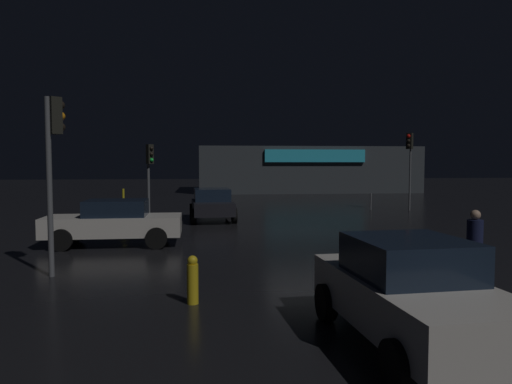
{
  "coord_description": "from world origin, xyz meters",
  "views": [
    {
      "loc": [
        -3.68,
        -18.03,
        2.71
      ],
      "look_at": [
        -1.22,
        4.21,
        1.31
      ],
      "focal_mm": 33.5,
      "sensor_mm": 36.0,
      "label": 1
    }
  ],
  "objects_px": {
    "store_building": "(303,169)",
    "car_crossing": "(212,204)",
    "traffic_signal_opposite": "(53,146)",
    "traffic_signal_main": "(150,164)",
    "car_near": "(410,292)",
    "fire_hydrant": "(193,280)",
    "traffic_signal_cross_left": "(410,151)",
    "pedestrian": "(475,242)",
    "car_far": "(114,222)"
  },
  "relations": [
    {
      "from": "store_building",
      "to": "car_crossing",
      "type": "height_order",
      "value": "store_building"
    },
    {
      "from": "store_building",
      "to": "traffic_signal_opposite",
      "type": "relative_size",
      "value": 4.63
    },
    {
      "from": "traffic_signal_main",
      "to": "car_near",
      "type": "bearing_deg",
      "value": -72.8
    },
    {
      "from": "car_crossing",
      "to": "traffic_signal_main",
      "type": "bearing_deg",
      "value": 135.03
    },
    {
      "from": "traffic_signal_opposite",
      "to": "fire_hydrant",
      "type": "xyz_separation_m",
      "value": [
        3.29,
        -2.64,
        -2.62
      ]
    },
    {
      "from": "traffic_signal_cross_left",
      "to": "pedestrian",
      "type": "distance_m",
      "value": 16.84
    },
    {
      "from": "car_far",
      "to": "car_near",
      "type": "bearing_deg",
      "value": -57.24
    },
    {
      "from": "traffic_signal_cross_left",
      "to": "traffic_signal_opposite",
      "type": "bearing_deg",
      "value": -137.24
    },
    {
      "from": "store_building",
      "to": "car_near",
      "type": "height_order",
      "value": "store_building"
    },
    {
      "from": "car_crossing",
      "to": "fire_hydrant",
      "type": "relative_size",
      "value": 4.2
    },
    {
      "from": "pedestrian",
      "to": "car_crossing",
      "type": "bearing_deg",
      "value": 113.89
    },
    {
      "from": "traffic_signal_main",
      "to": "car_crossing",
      "type": "bearing_deg",
      "value": -44.97
    },
    {
      "from": "traffic_signal_opposite",
      "to": "pedestrian",
      "type": "xyz_separation_m",
      "value": [
        9.43,
        -1.92,
        -2.12
      ]
    },
    {
      "from": "traffic_signal_main",
      "to": "car_near",
      "type": "xyz_separation_m",
      "value": [
        5.83,
        -18.83,
        -1.82
      ]
    },
    {
      "from": "traffic_signal_cross_left",
      "to": "car_near",
      "type": "relative_size",
      "value": 1.07
    },
    {
      "from": "car_crossing",
      "to": "fire_hydrant",
      "type": "xyz_separation_m",
      "value": [
        -0.61,
        -13.2,
        -0.32
      ]
    },
    {
      "from": "car_crossing",
      "to": "pedestrian",
      "type": "height_order",
      "value": "pedestrian"
    },
    {
      "from": "pedestrian",
      "to": "car_near",
      "type": "bearing_deg",
      "value": -132.51
    },
    {
      "from": "store_building",
      "to": "traffic_signal_main",
      "type": "height_order",
      "value": "store_building"
    },
    {
      "from": "store_building",
      "to": "traffic_signal_main",
      "type": "bearing_deg",
      "value": -122.25
    },
    {
      "from": "traffic_signal_main",
      "to": "pedestrian",
      "type": "xyz_separation_m",
      "value": [
        8.72,
        -15.67,
        -1.64
      ]
    },
    {
      "from": "traffic_signal_opposite",
      "to": "traffic_signal_main",
      "type": "bearing_deg",
      "value": 87.05
    },
    {
      "from": "traffic_signal_cross_left",
      "to": "car_crossing",
      "type": "height_order",
      "value": "traffic_signal_cross_left"
    },
    {
      "from": "car_far",
      "to": "pedestrian",
      "type": "bearing_deg",
      "value": -34.44
    },
    {
      "from": "traffic_signal_main",
      "to": "fire_hydrant",
      "type": "height_order",
      "value": "traffic_signal_main"
    },
    {
      "from": "car_near",
      "to": "car_far",
      "type": "distance_m",
      "value": 10.94
    },
    {
      "from": "car_near",
      "to": "car_crossing",
      "type": "xyz_separation_m",
      "value": [
        -2.63,
        15.64,
        -0.02
      ]
    },
    {
      "from": "traffic_signal_main",
      "to": "traffic_signal_cross_left",
      "type": "xyz_separation_m",
      "value": [
        14.23,
        0.06,
        0.74
      ]
    },
    {
      "from": "car_near",
      "to": "fire_hydrant",
      "type": "distance_m",
      "value": 4.07
    },
    {
      "from": "traffic_signal_opposite",
      "to": "pedestrian",
      "type": "relative_size",
      "value": 2.54
    },
    {
      "from": "traffic_signal_main",
      "to": "car_crossing",
      "type": "height_order",
      "value": "traffic_signal_main"
    },
    {
      "from": "car_near",
      "to": "store_building",
      "type": "bearing_deg",
      "value": 80.45
    },
    {
      "from": "traffic_signal_opposite",
      "to": "pedestrian",
      "type": "bearing_deg",
      "value": -11.51
    },
    {
      "from": "traffic_signal_opposite",
      "to": "traffic_signal_cross_left",
      "type": "distance_m",
      "value": 20.34
    },
    {
      "from": "traffic_signal_cross_left",
      "to": "fire_hydrant",
      "type": "distance_m",
      "value": 20.36
    },
    {
      "from": "pedestrian",
      "to": "fire_hydrant",
      "type": "relative_size",
      "value": 1.79
    },
    {
      "from": "pedestrian",
      "to": "fire_hydrant",
      "type": "distance_m",
      "value": 6.2
    },
    {
      "from": "traffic_signal_main",
      "to": "car_crossing",
      "type": "xyz_separation_m",
      "value": [
        3.19,
        -3.19,
        -1.84
      ]
    },
    {
      "from": "pedestrian",
      "to": "car_far",
      "type": "bearing_deg",
      "value": 145.56
    },
    {
      "from": "fire_hydrant",
      "to": "car_near",
      "type": "bearing_deg",
      "value": -36.89
    },
    {
      "from": "car_near",
      "to": "pedestrian",
      "type": "bearing_deg",
      "value": 47.49
    },
    {
      "from": "car_far",
      "to": "fire_hydrant",
      "type": "relative_size",
      "value": 4.65
    },
    {
      "from": "traffic_signal_opposite",
      "to": "traffic_signal_cross_left",
      "type": "relative_size",
      "value": 0.98
    },
    {
      "from": "store_building",
      "to": "car_far",
      "type": "distance_m",
      "value": 31.61
    },
    {
      "from": "traffic_signal_main",
      "to": "traffic_signal_cross_left",
      "type": "height_order",
      "value": "traffic_signal_cross_left"
    },
    {
      "from": "car_near",
      "to": "fire_hydrant",
      "type": "height_order",
      "value": "car_near"
    },
    {
      "from": "car_near",
      "to": "car_far",
      "type": "bearing_deg",
      "value": 122.76
    },
    {
      "from": "traffic_signal_cross_left",
      "to": "pedestrian",
      "type": "bearing_deg",
      "value": -109.28
    },
    {
      "from": "traffic_signal_main",
      "to": "traffic_signal_opposite",
      "type": "xyz_separation_m",
      "value": [
        -0.71,
        -13.75,
        0.47
      ]
    },
    {
      "from": "car_crossing",
      "to": "car_far",
      "type": "bearing_deg",
      "value": -117.02
    }
  ]
}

